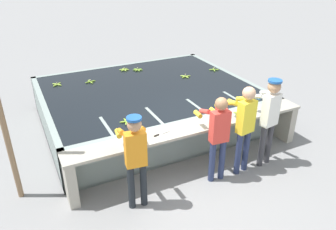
{
  "coord_description": "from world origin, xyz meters",
  "views": [
    {
      "loc": [
        -2.78,
        -4.26,
        3.7
      ],
      "look_at": [
        0.0,
        1.32,
        0.6
      ],
      "focal_mm": 35.0,
      "sensor_mm": 36.0,
      "label": 1
    }
  ],
  "objects_px": {
    "worker_1": "(218,132)",
    "banana_bunch_ledge_0": "(240,113)",
    "banana_bunch_floating_2": "(124,70)",
    "banana_bunch_floating_5": "(127,121)",
    "banana_bunch_floating_0": "(57,84)",
    "banana_bunch_floating_1": "(90,82)",
    "banana_bunch_floating_6": "(185,76)",
    "worker_3": "(269,114)",
    "knife_0": "(160,134)",
    "support_post_left": "(0,111)",
    "worker_0": "(135,154)",
    "banana_bunch_floating_3": "(214,70)",
    "banana_bunch_floating_4": "(138,70)",
    "worker_2": "(244,122)"
  },
  "relations": [
    {
      "from": "banana_bunch_ledge_0",
      "to": "banana_bunch_floating_6",
      "type": "bearing_deg",
      "value": 88.02
    },
    {
      "from": "banana_bunch_floating_6",
      "to": "support_post_left",
      "type": "distance_m",
      "value": 4.65
    },
    {
      "from": "worker_0",
      "to": "banana_bunch_ledge_0",
      "type": "relative_size",
      "value": 5.76
    },
    {
      "from": "worker_3",
      "to": "support_post_left",
      "type": "bearing_deg",
      "value": 166.31
    },
    {
      "from": "banana_bunch_floating_0",
      "to": "banana_bunch_floating_1",
      "type": "relative_size",
      "value": 0.84
    },
    {
      "from": "banana_bunch_floating_6",
      "to": "banana_bunch_floating_4",
      "type": "bearing_deg",
      "value": 130.78
    },
    {
      "from": "banana_bunch_floating_0",
      "to": "worker_3",
      "type": "bearing_deg",
      "value": -50.28
    },
    {
      "from": "worker_0",
      "to": "banana_bunch_floating_5",
      "type": "bearing_deg",
      "value": 75.85
    },
    {
      "from": "banana_bunch_floating_1",
      "to": "knife_0",
      "type": "height_order",
      "value": "banana_bunch_floating_1"
    },
    {
      "from": "worker_0",
      "to": "worker_2",
      "type": "bearing_deg",
      "value": 0.53
    },
    {
      "from": "worker_1",
      "to": "banana_bunch_floating_5",
      "type": "bearing_deg",
      "value": 134.79
    },
    {
      "from": "banana_bunch_floating_2",
      "to": "banana_bunch_floating_5",
      "type": "bearing_deg",
      "value": -108.71
    },
    {
      "from": "worker_3",
      "to": "banana_bunch_floating_4",
      "type": "relative_size",
      "value": 6.18
    },
    {
      "from": "banana_bunch_floating_6",
      "to": "banana_bunch_floating_3",
      "type": "bearing_deg",
      "value": 7.41
    },
    {
      "from": "worker_1",
      "to": "banana_bunch_floating_4",
      "type": "bearing_deg",
      "value": 88.65
    },
    {
      "from": "banana_bunch_floating_4",
      "to": "banana_bunch_floating_6",
      "type": "relative_size",
      "value": 1.02
    },
    {
      "from": "banana_bunch_floating_4",
      "to": "worker_2",
      "type": "bearing_deg",
      "value": -83.5
    },
    {
      "from": "worker_0",
      "to": "banana_bunch_floating_4",
      "type": "xyz_separation_m",
      "value": [
        1.61,
        3.96,
        -0.1
      ]
    },
    {
      "from": "banana_bunch_floating_3",
      "to": "banana_bunch_floating_5",
      "type": "relative_size",
      "value": 0.98
    },
    {
      "from": "worker_0",
      "to": "banana_bunch_floating_2",
      "type": "height_order",
      "value": "worker_0"
    },
    {
      "from": "banana_bunch_floating_1",
      "to": "banana_bunch_floating_4",
      "type": "xyz_separation_m",
      "value": [
        1.38,
        0.34,
        -0.0
      ]
    },
    {
      "from": "banana_bunch_floating_4",
      "to": "banana_bunch_floating_5",
      "type": "bearing_deg",
      "value": -115.51
    },
    {
      "from": "banana_bunch_floating_0",
      "to": "banana_bunch_floating_2",
      "type": "xyz_separation_m",
      "value": [
        1.82,
        0.33,
        -0.0
      ]
    },
    {
      "from": "banana_bunch_floating_1",
      "to": "support_post_left",
      "type": "height_order",
      "value": "support_post_left"
    },
    {
      "from": "banana_bunch_floating_0",
      "to": "banana_bunch_floating_2",
      "type": "height_order",
      "value": "same"
    },
    {
      "from": "worker_0",
      "to": "banana_bunch_floating_2",
      "type": "distance_m",
      "value": 4.32
    },
    {
      "from": "worker_0",
      "to": "worker_3",
      "type": "relative_size",
      "value": 0.93
    },
    {
      "from": "worker_1",
      "to": "banana_bunch_floating_2",
      "type": "bearing_deg",
      "value": 93.21
    },
    {
      "from": "banana_bunch_floating_0",
      "to": "worker_0",
      "type": "bearing_deg",
      "value": -82.09
    },
    {
      "from": "banana_bunch_floating_5",
      "to": "banana_bunch_ledge_0",
      "type": "distance_m",
      "value": 2.21
    },
    {
      "from": "worker_1",
      "to": "banana_bunch_ledge_0",
      "type": "distance_m",
      "value": 1.06
    },
    {
      "from": "banana_bunch_floating_2",
      "to": "banana_bunch_floating_3",
      "type": "bearing_deg",
      "value": -26.3
    },
    {
      "from": "knife_0",
      "to": "banana_bunch_floating_0",
      "type": "bearing_deg",
      "value": 110.07
    },
    {
      "from": "support_post_left",
      "to": "banana_bunch_floating_4",
      "type": "bearing_deg",
      "value": 41.18
    },
    {
      "from": "worker_2",
      "to": "banana_bunch_ledge_0",
      "type": "relative_size",
      "value": 6.07
    },
    {
      "from": "banana_bunch_floating_3",
      "to": "support_post_left",
      "type": "height_order",
      "value": "support_post_left"
    },
    {
      "from": "banana_bunch_floating_5",
      "to": "banana_bunch_floating_2",
      "type": "bearing_deg",
      "value": 71.29
    },
    {
      "from": "banana_bunch_floating_3",
      "to": "worker_2",
      "type": "bearing_deg",
      "value": -114.73
    },
    {
      "from": "banana_bunch_floating_5",
      "to": "banana_bunch_ledge_0",
      "type": "xyz_separation_m",
      "value": [
        2.11,
        -0.67,
        0.0
      ]
    },
    {
      "from": "worker_1",
      "to": "banana_bunch_floating_0",
      "type": "height_order",
      "value": "worker_1"
    },
    {
      "from": "banana_bunch_floating_5",
      "to": "support_post_left",
      "type": "relative_size",
      "value": 0.09
    },
    {
      "from": "worker_0",
      "to": "banana_bunch_floating_3",
      "type": "height_order",
      "value": "worker_0"
    },
    {
      "from": "banana_bunch_floating_3",
      "to": "banana_bunch_floating_0",
      "type": "bearing_deg",
      "value": 169.43
    },
    {
      "from": "worker_3",
      "to": "banana_bunch_floating_1",
      "type": "relative_size",
      "value": 6.15
    },
    {
      "from": "banana_bunch_floating_0",
      "to": "banana_bunch_floating_1",
      "type": "xyz_separation_m",
      "value": [
        0.76,
        -0.17,
        0.0
      ]
    },
    {
      "from": "worker_3",
      "to": "banana_bunch_floating_3",
      "type": "relative_size",
      "value": 6.43
    },
    {
      "from": "banana_bunch_floating_5",
      "to": "support_post_left",
      "type": "bearing_deg",
      "value": -175.12
    },
    {
      "from": "banana_bunch_floating_1",
      "to": "banana_bunch_floating_4",
      "type": "bearing_deg",
      "value": 13.8
    },
    {
      "from": "banana_bunch_floating_6",
      "to": "worker_3",
      "type": "bearing_deg",
      "value": -87.9
    },
    {
      "from": "banana_bunch_floating_6",
      "to": "banana_bunch_floating_2",
      "type": "bearing_deg",
      "value": 135.46
    }
  ]
}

